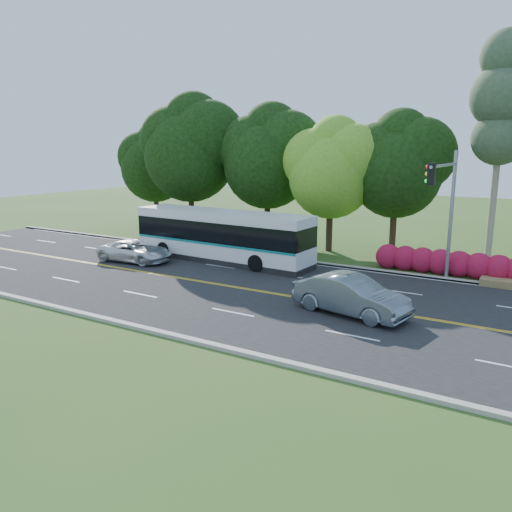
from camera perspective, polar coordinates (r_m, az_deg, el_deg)
The scene contains 12 objects.
ground at distance 24.75m, azimuth 2.76°, elevation -4.45°, with size 120.00×120.00×0.00m, color #2C541C.
road at distance 24.75m, azimuth 2.76°, elevation -4.43°, with size 60.00×14.00×0.02m, color black.
curb_north at distance 31.03m, azimuth 8.97°, elevation -1.03°, with size 60.00×0.30×0.15m, color #AAA599.
curb_south at distance 19.04m, azimuth -7.54°, elevation -9.49°, with size 60.00×0.30×0.15m, color #AAA599.
grass_verge at distance 32.72m, azimuth 10.18°, elevation -0.44°, with size 60.00×4.00×0.10m, color #2C541C.
lane_markings at distance 24.79m, azimuth 2.57°, elevation -4.37°, with size 57.60×13.82×0.00m.
tree_row at distance 36.88m, azimuth 4.68°, elevation 11.57°, with size 44.70×9.10×13.84m.
bougainvillea_hedge at distance 30.07m, azimuth 22.54°, elevation -0.99°, with size 9.50×2.25×1.50m.
traffic_signal at distance 26.89m, azimuth 20.89°, elevation 6.24°, with size 0.42×6.10×7.00m.
transit_bus at distance 31.87m, azimuth -3.95°, elevation 2.25°, with size 12.36×3.27×3.20m.
sedan at distance 22.00m, azimuth 10.78°, elevation -4.44°, with size 1.79×5.14×1.69m, color slate.
suv at distance 32.70m, azimuth -13.68°, elevation 0.55°, with size 2.24×4.85×1.35m, color silver.
Camera 1 is at (11.08, -20.98, 7.05)m, focal length 35.00 mm.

